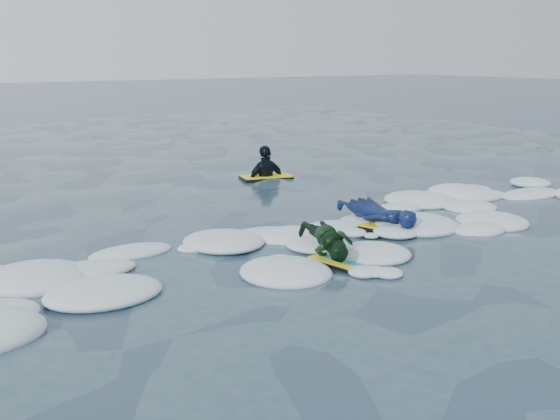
{
  "coord_description": "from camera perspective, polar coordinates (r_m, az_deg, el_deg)",
  "views": [
    {
      "loc": [
        -5.54,
        -6.49,
        2.52
      ],
      "look_at": [
        -0.08,
        1.6,
        0.34
      ],
      "focal_mm": 45.0,
      "sensor_mm": 36.0,
      "label": 1
    }
  ],
  "objects": [
    {
      "name": "foam_band",
      "position": [
        9.68,
        2.27,
        -2.53
      ],
      "size": [
        12.0,
        3.1,
        0.3
      ],
      "primitive_type": null,
      "color": "white",
      "rests_on": "ground"
    },
    {
      "name": "prone_woman_unit",
      "position": [
        10.45,
        8.13,
        -0.37
      ],
      "size": [
        0.79,
        1.58,
        0.39
      ],
      "rotation": [
        0.0,
        0.0,
        1.82
      ],
      "color": "black",
      "rests_on": "ground"
    },
    {
      "name": "ground",
      "position": [
        8.9,
        6.22,
        -3.95
      ],
      "size": [
        120.0,
        120.0,
        0.0
      ],
      "primitive_type": "plane",
      "color": "#1C2B43",
      "rests_on": "ground"
    },
    {
      "name": "prone_child_unit",
      "position": [
        8.7,
        4.14,
        -2.72
      ],
      "size": [
        0.96,
        1.28,
        0.45
      ],
      "rotation": [
        0.0,
        0.0,
        1.72
      ],
      "color": "black",
      "rests_on": "ground"
    },
    {
      "name": "waiting_rider_unit",
      "position": [
        14.44,
        -1.14,
        2.24
      ],
      "size": [
        1.14,
        0.81,
        1.55
      ],
      "rotation": [
        0.0,
        0.0,
        -0.26
      ],
      "color": "black",
      "rests_on": "ground"
    }
  ]
}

